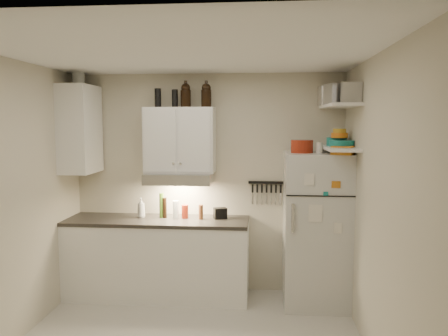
{
  "coord_description": "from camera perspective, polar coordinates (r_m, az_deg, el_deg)",
  "views": [
    {
      "loc": [
        0.65,
        -3.65,
        2.03
      ],
      "look_at": [
        0.25,
        0.9,
        1.55
      ],
      "focal_mm": 35.0,
      "sensor_mm": 36.0,
      "label": 1
    }
  ],
  "objects": [
    {
      "name": "spice_jar",
      "position": [
        4.78,
        12.35,
        2.59
      ],
      "size": [
        0.08,
        0.08,
        0.11
      ],
      "primitive_type": "cylinder",
      "rotation": [
        0.0,
        0.0,
        0.27
      ],
      "color": "silver",
      "rests_on": "fridge"
    },
    {
      "name": "upper_cabinet",
      "position": [
        5.08,
        -5.77,
        3.65
      ],
      "size": [
        0.8,
        0.33,
        0.75
      ],
      "primitive_type": "cube",
      "color": "white",
      "rests_on": "back_wall"
    },
    {
      "name": "tin_b",
      "position": [
        4.48,
        16.28,
        9.39
      ],
      "size": [
        0.22,
        0.22,
        0.2
      ],
      "primitive_type": "cube",
      "rotation": [
        0.0,
        0.0,
        -0.14
      ],
      "color": "#AAAAAD",
      "rests_on": "shelf_hi"
    },
    {
      "name": "bowl_yellow",
      "position": [
        4.85,
        14.86,
        4.73
      ],
      "size": [
        0.14,
        0.14,
        0.04
      ],
      "primitive_type": "cylinder",
      "color": "#BF8F21",
      "rests_on": "bowl_orange"
    },
    {
      "name": "left_wall",
      "position": [
        4.36,
        -26.41,
        -4.28
      ],
      "size": [
        0.02,
        3.0,
        2.6
      ],
      "primitive_type": "cube",
      "color": "beige",
      "rests_on": "ground"
    },
    {
      "name": "vinegar_bottle",
      "position": [
        5.15,
        -7.75,
        -5.16
      ],
      "size": [
        0.06,
        0.06,
        0.24
      ],
      "primitive_type": "cylinder",
      "rotation": [
        0.0,
        0.0,
        -0.28
      ],
      "color": "black",
      "rests_on": "countertop"
    },
    {
      "name": "knife_strip",
      "position": [
        5.19,
        5.53,
        -1.9
      ],
      "size": [
        0.42,
        0.02,
        0.03
      ],
      "primitive_type": "cube",
      "color": "black",
      "rests_on": "back_wall"
    },
    {
      "name": "ceiling",
      "position": [
        3.75,
        -5.19,
        14.87
      ],
      "size": [
        3.2,
        3.0,
        0.02
      ],
      "primitive_type": "cube",
      "color": "white",
      "rests_on": "ground"
    },
    {
      "name": "growler_b",
      "position": [
        4.99,
        -2.33,
        9.52
      ],
      "size": [
        0.14,
        0.14,
        0.27
      ],
      "primitive_type": null,
      "rotation": [
        0.0,
        0.0,
        -0.29
      ],
      "color": "black",
      "rests_on": "upper_cabinet"
    },
    {
      "name": "side_cabinet",
      "position": [
        5.28,
        -18.29,
        4.83
      ],
      "size": [
        0.33,
        0.55,
        1.0
      ],
      "primitive_type": "cube",
      "color": "white",
      "rests_on": "left_wall"
    },
    {
      "name": "dutch_oven",
      "position": [
        4.8,
        10.14,
        2.79
      ],
      "size": [
        0.32,
        0.32,
        0.14
      ],
      "primitive_type": "cylinder",
      "rotation": [
        0.0,
        0.0,
        -0.42
      ],
      "color": "maroon",
      "rests_on": "fridge"
    },
    {
      "name": "side_jar",
      "position": [
        5.36,
        -18.51,
        11.17
      ],
      "size": [
        0.15,
        0.15,
        0.18
      ],
      "primitive_type": "cylinder",
      "rotation": [
        0.0,
        0.0,
        -0.1
      ],
      "color": "silver",
      "rests_on": "side_cabinet"
    },
    {
      "name": "clear_bottle",
      "position": [
        5.1,
        -6.32,
        -5.42
      ],
      "size": [
        0.08,
        0.08,
        0.21
      ],
      "primitive_type": "cylinder",
      "rotation": [
        0.0,
        0.0,
        -0.11
      ],
      "color": "silver",
      "rests_on": "countertop"
    },
    {
      "name": "bowl_orange",
      "position": [
        4.85,
        14.85,
        4.15
      ],
      "size": [
        0.18,
        0.18,
        0.05
      ],
      "primitive_type": "cylinder",
      "color": "orange",
      "rests_on": "bowl_teal"
    },
    {
      "name": "shelf_hi",
      "position": [
        4.75,
        14.86,
        7.85
      ],
      "size": [
        0.3,
        0.95,
        0.03
      ],
      "primitive_type": "cube",
      "color": "white",
      "rests_on": "right_wall"
    },
    {
      "name": "fridge",
      "position": [
        4.99,
        11.9,
        -7.81
      ],
      "size": [
        0.7,
        0.68,
        1.7
      ],
      "primitive_type": "cube",
      "color": "silver",
      "rests_on": "floor"
    },
    {
      "name": "right_wall",
      "position": [
        3.84,
        19.46,
        -5.29
      ],
      "size": [
        0.02,
        3.0,
        2.6
      ],
      "primitive_type": "cube",
      "color": "beige",
      "rests_on": "ground"
    },
    {
      "name": "stock_pot",
      "position": [
        5.08,
        13.78,
        9.11
      ],
      "size": [
        0.32,
        0.32,
        0.21
      ],
      "primitive_type": "cylinder",
      "rotation": [
        0.0,
        0.0,
        -0.09
      ],
      "color": "silver",
      "rests_on": "shelf_hi"
    },
    {
      "name": "growler_a",
      "position": [
        5.05,
        -5.02,
        9.48
      ],
      "size": [
        0.12,
        0.12,
        0.28
      ],
      "primitive_type": null,
      "rotation": [
        0.0,
        0.0,
        0.02
      ],
      "color": "black",
      "rests_on": "upper_cabinet"
    },
    {
      "name": "tin_a",
      "position": [
        4.71,
        14.5,
        9.33
      ],
      "size": [
        0.26,
        0.25,
        0.21
      ],
      "primitive_type": "cube",
      "rotation": [
        0.0,
        0.0,
        0.36
      ],
      "color": "#AAAAAD",
      "rests_on": "shelf_hi"
    },
    {
      "name": "bowl_teal",
      "position": [
        4.93,
        14.51,
        3.36
      ],
      "size": [
        0.22,
        0.22,
        0.09
      ],
      "primitive_type": "cylinder",
      "color": "#177E7A",
      "rests_on": "shelf_lo"
    },
    {
      "name": "soap_bottle",
      "position": [
        5.2,
        -10.77,
        -4.97
      ],
      "size": [
        0.12,
        0.12,
        0.26
      ],
      "primitive_type": "imported",
      "rotation": [
        0.0,
        0.0,
        0.16
      ],
      "color": "white",
      "rests_on": "countertop"
    },
    {
      "name": "book_stack",
      "position": [
        4.65,
        15.32,
        2.26
      ],
      "size": [
        0.29,
        0.32,
        0.09
      ],
      "primitive_type": "cube",
      "rotation": [
        0.0,
        0.0,
        -0.37
      ],
      "color": "#BE6B17",
      "rests_on": "fridge"
    },
    {
      "name": "pepper_mill",
      "position": [
        5.04,
        -3.04,
        -5.76
      ],
      "size": [
        0.07,
        0.07,
        0.17
      ],
      "primitive_type": "cylinder",
      "rotation": [
        0.0,
        0.0,
        0.33
      ],
      "color": "brown",
      "rests_on": "countertop"
    },
    {
      "name": "thermos_a",
      "position": [
        5.11,
        -6.43,
        9.01
      ],
      "size": [
        0.09,
        0.09,
        0.2
      ],
      "primitive_type": "cylinder",
      "rotation": [
        0.0,
        0.0,
        0.31
      ],
      "color": "black",
      "rests_on": "upper_cabinet"
    },
    {
      "name": "shelf_lo",
      "position": [
        4.75,
        14.72,
        2.54
      ],
      "size": [
        0.3,
        0.95,
        0.03
      ],
      "primitive_type": "cube",
      "color": "white",
      "rests_on": "right_wall"
    },
    {
      "name": "caddy",
      "position": [
        5.07,
        -0.5,
        -5.93
      ],
      "size": [
        0.17,
        0.15,
        0.12
      ],
      "primitive_type": "cube",
      "rotation": [
        0.0,
        0.0,
        0.35
      ],
      "color": "black",
      "rests_on": "countertop"
    },
    {
      "name": "oil_bottle",
      "position": [
        5.16,
        -8.14,
        -4.85
      ],
      "size": [
        0.06,
        0.06,
        0.29
      ],
      "primitive_type": "cylinder",
      "rotation": [
        0.0,
        0.0,
        -0.04
      ],
      "color": "#3D6118",
      "rests_on": "countertop"
    },
    {
      "name": "plates",
      "position": [
        4.75,
        15.16,
        3.11
      ],
      "size": [
        0.32,
        0.32,
        0.07
      ],
      "primitive_type": "cylinder",
      "rotation": [
        0.0,
        0.0,
        -0.22
      ],
      "color": "#177E7A",
      "rests_on": "shelf_lo"
    },
    {
      "name": "thermos_b",
      "position": [
        5.14,
        -8.63,
        9.03
      ],
      "size": [
        0.1,
        0.1,
        0.22
      ],
      "primitive_type": "cylinder",
      "rotation": [
        0.0,
        0.0,
        0.38
      ],
      "color": "black",
      "rests_on": "upper_cabinet"
    },
    {
      "name": "countertop",
      "position": [
        5.12,
        -8.71,
        -6.82
      ],
      "size": [
        2.1,
        0.62,
        0.04
      ],
      "primitive_type": "cube",
      "color": "#2D2A27",
      "rests_on": "base_cabinet"
    },
    {
      "name": "base_cabinet",
      "position": [
        5.24,
        -8.63,
        -11.72
      ],
      "size": [
        2.1,
        0.6,
        0.88
      ],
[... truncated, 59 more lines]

